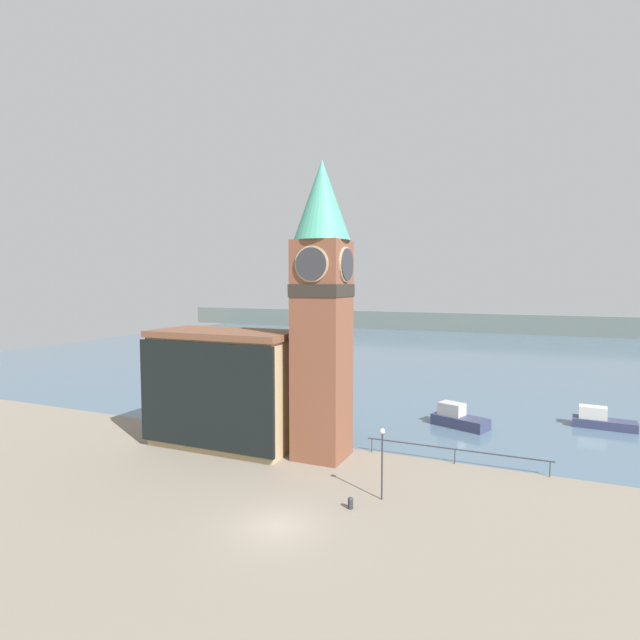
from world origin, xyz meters
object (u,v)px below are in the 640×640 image
(pier_building, at_px, (225,388))
(lamp_post, at_px, (382,451))
(mooring_bollard_near, at_px, (350,502))
(clock_tower, at_px, (322,302))
(boat_near, at_px, (458,418))
(boat_far, at_px, (601,420))

(pier_building, relative_size, lamp_post, 2.74)
(pier_building, height_order, mooring_bollard_near, pier_building)
(clock_tower, bearing_deg, boat_near, 56.06)
(clock_tower, height_order, mooring_bollard_near, clock_tower)
(clock_tower, relative_size, pier_building, 1.83)
(boat_near, xyz_separation_m, boat_far, (11.76, 4.71, -0.08))
(boat_near, bearing_deg, mooring_bollard_near, -78.81)
(boat_far, distance_m, lamp_post, 26.14)
(boat_far, xyz_separation_m, mooring_bollard_near, (-15.04, -24.02, -0.29))
(pier_building, distance_m, boat_far, 33.21)
(boat_far, bearing_deg, clock_tower, -135.79)
(lamp_post, bearing_deg, mooring_bollard_near, -124.33)
(clock_tower, bearing_deg, boat_far, 40.18)
(pier_building, distance_m, boat_near, 20.96)
(pier_building, distance_m, lamp_post, 15.26)
(boat_far, bearing_deg, pier_building, -144.46)
(clock_tower, relative_size, boat_far, 4.17)
(lamp_post, bearing_deg, boat_near, 83.49)
(clock_tower, relative_size, lamp_post, 5.03)
(boat_far, relative_size, mooring_bollard_near, 7.50)
(lamp_post, bearing_deg, pier_building, 161.23)
(clock_tower, distance_m, boat_far, 28.23)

